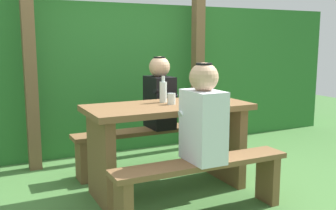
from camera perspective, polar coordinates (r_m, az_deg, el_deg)
The scene contains 11 objects.
ground_plane at distance 3.53m, azimuth 0.00°, elevation -12.32°, with size 12.00×12.00×0.00m, color #447438.
hedge_backdrop at distance 4.96m, azimuth -9.14°, elevation 4.15°, with size 6.40×0.80×1.73m, color #2A6B2B.
pergola_post_left at distance 4.13m, azimuth -19.44°, elevation 4.35°, with size 0.12×0.12×1.96m, color brown.
pergola_post_right at distance 4.76m, azimuth 4.37°, elevation 5.44°, with size 0.12×0.12×1.96m, color brown.
picnic_table at distance 3.37m, azimuth 0.00°, elevation -4.09°, with size 1.40×0.64×0.77m.
bench_near at distance 2.95m, azimuth 5.03°, elevation -10.35°, with size 1.40×0.24×0.43m.
bench_far at distance 3.93m, azimuth -3.73°, elevation -5.29°, with size 1.40×0.24×0.43m.
person_white_shirt at distance 2.83m, azimuth 5.19°, elevation -1.66°, with size 0.25×0.35×0.72m.
person_black_coat at distance 3.92m, azimuth -1.23°, elevation 1.43°, with size 0.25×0.35×0.72m.
drinking_glass at distance 3.33m, azimuth 0.51°, elevation 0.92°, with size 0.07×0.07×0.09m, color silver.
bottle_left at distance 3.42m, azimuth -0.70°, elevation 2.00°, with size 0.06×0.06×0.23m.
Camera 1 is at (-1.45, -2.94, 1.30)m, focal length 41.81 mm.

